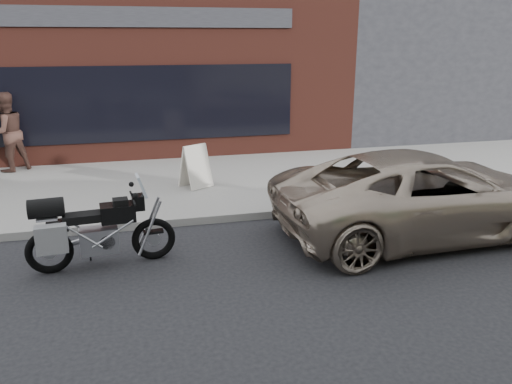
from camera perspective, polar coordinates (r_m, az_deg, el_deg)
name	(u,v)px	position (r m, az deg, el deg)	size (l,w,h in m)	color
ground	(274,342)	(6.07, 2.11, -16.73)	(120.00, 120.00, 0.00)	black
near_sidewalk	(197,178)	(12.37, -6.79, 1.54)	(44.00, 6.00, 0.15)	gray
storefront	(113,72)	(18.86, -16.04, 13.09)	(14.00, 10.07, 4.50)	#5B271D
neighbour_building	(418,48)	(22.02, 18.03, 15.38)	(10.00, 10.00, 6.00)	#29282E
motorcycle	(92,231)	(7.93, -18.28, -4.21)	(2.23, 0.85, 1.41)	black
minivan	(425,194)	(9.29, 18.77, -0.25)	(2.48, 5.37, 1.49)	tan
sandwich_sign	(195,166)	(11.33, -6.96, 2.99)	(0.79, 0.78, 0.96)	beige
cafe_patron_left	(7,132)	(13.97, -26.58, 6.12)	(0.96, 0.75, 1.98)	#4B3028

